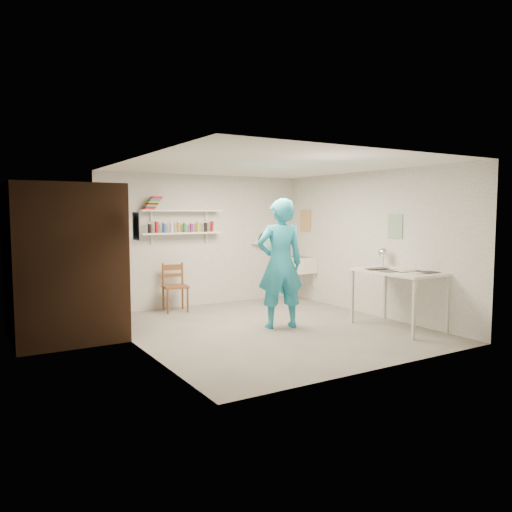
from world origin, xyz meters
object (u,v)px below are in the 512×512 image
wall_clock (269,241)px  belfast_sink (298,265)px  wooden_chair (175,287)px  work_table (398,299)px  man (280,264)px  desk_lamp (384,253)px

wall_clock → belfast_sink: bearing=58.2°
wooden_chair → work_table: wooden_chair is taller
wooden_chair → wall_clock: bearing=-56.8°
wall_clock → work_table: 2.10m
man → work_table: bearing=163.4°
belfast_sink → wooden_chair: 2.50m
man → wall_clock: (-0.06, 0.21, 0.32)m
belfast_sink → desk_lamp: desk_lamp is taller
man → wall_clock: 0.39m
belfast_sink → man: bearing=-132.6°
wall_clock → desk_lamp: (1.76, -0.63, -0.20)m
belfast_sink → wall_clock: bearing=-137.3°
belfast_sink → man: 2.37m
desk_lamp → work_table: bearing=-112.4°
man → wooden_chair: 2.19m
man → desk_lamp: size_ratio=11.90×
wooden_chair → desk_lamp: (2.58, -2.35, 0.65)m
wall_clock → work_table: bearing=-21.0°
man → wooden_chair: man is taller
man → wooden_chair: size_ratio=2.20×
belfast_sink → wooden_chair: bearing=175.4°
wall_clock → wooden_chair: bearing=131.2°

